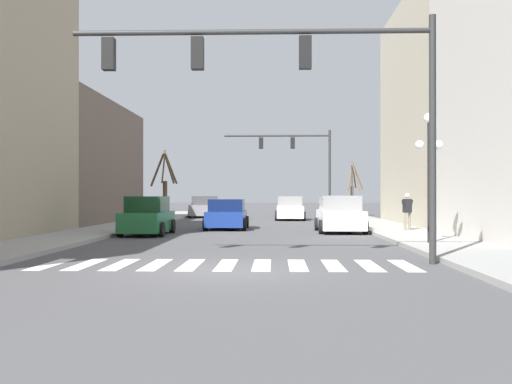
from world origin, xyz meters
The scene contains 13 objects.
ground_plane centered at (0.00, 0.00, 0.00)m, with size 240.00×240.00×0.00m, color #4C4C4F.
crosswalk_stripes centered at (0.00, 1.16, 0.00)m, with size 9.45×2.60×0.01m.
traffic_signal_near centered at (1.73, 1.53, 4.86)m, with size 9.42×0.28×6.41m.
traffic_signal_far centered at (2.98, 30.57, 4.83)m, with size 7.93×0.28×6.58m.
street_lamp_right_corner centered at (6.49, 6.63, 3.28)m, with size 0.95×0.36×4.43m.
car_driving_away_lane centered at (4.31, 14.53, 0.81)m, with size 2.20×4.48×1.74m.
car_parked_right_mid centered at (2.26, 28.13, 0.78)m, with size 2.07×4.23×1.68m.
car_parked_left_mid centered at (-1.27, 16.87, 0.73)m, with size 2.15×4.13×1.55m.
car_parked_right_far centered at (-4.32, 33.09, 0.78)m, with size 2.19×4.64×1.67m.
car_parked_left_near centered at (-4.43, 12.39, 0.79)m, with size 1.97×4.28×1.71m.
pedestrian_waiting_at_curb centered at (7.36, 13.94, 1.15)m, with size 0.65×0.48×1.70m.
street_tree_left_mid centered at (-7.25, 31.81, 2.53)m, with size 1.97×2.24×5.12m.
street_tree_right_mid centered at (7.59, 35.27, 2.18)m, with size 1.44×2.62×4.39m.
Camera 1 is at (1.24, -13.96, 1.78)m, focal length 42.00 mm.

